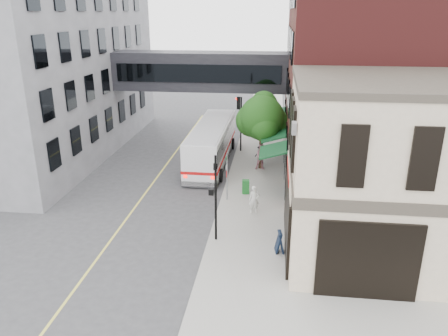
% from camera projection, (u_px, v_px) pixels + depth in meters
% --- Properties ---
extents(ground, '(120.00, 120.00, 0.00)m').
position_uv_depth(ground, '(202.00, 262.00, 20.48)').
color(ground, '#38383A').
rests_on(ground, ground).
extents(sidewalk_main, '(4.00, 60.00, 0.15)m').
position_uv_depth(sidewalk_main, '(258.00, 164.00, 33.30)').
color(sidewalk_main, gray).
rests_on(sidewalk_main, ground).
extents(corner_building, '(10.19, 8.12, 8.45)m').
position_uv_depth(corner_building, '(401.00, 171.00, 19.90)').
color(corner_building, '#C1AD93').
rests_on(corner_building, ground).
extents(brick_building, '(13.76, 18.00, 14.00)m').
position_uv_depth(brick_building, '(374.00, 72.00, 30.98)').
color(brick_building, '#4E1918').
rests_on(brick_building, ground).
extents(opposite_building, '(14.00, 24.00, 14.00)m').
position_uv_depth(opposite_building, '(24.00, 65.00, 34.94)').
color(opposite_building, slate).
rests_on(opposite_building, ground).
extents(skyway_bridge, '(14.00, 3.18, 3.00)m').
position_uv_depth(skyway_bridge, '(201.00, 71.00, 35.41)').
color(skyway_bridge, black).
rests_on(skyway_bridge, ground).
extents(traffic_signal_near, '(0.44, 0.22, 4.60)m').
position_uv_depth(traffic_signal_near, '(215.00, 188.00, 21.29)').
color(traffic_signal_near, black).
rests_on(traffic_signal_near, sidewalk_main).
extents(traffic_signal_far, '(0.53, 0.28, 4.50)m').
position_uv_depth(traffic_signal_far, '(239.00, 113.00, 35.18)').
color(traffic_signal_far, black).
rests_on(traffic_signal_far, sidewalk_main).
extents(street_sign_pole, '(0.08, 0.75, 3.00)m').
position_uv_depth(street_sign_pole, '(227.00, 172.00, 26.31)').
color(street_sign_pole, gray).
rests_on(street_sign_pole, sidewalk_main).
extents(street_tree, '(3.80, 3.20, 5.60)m').
position_uv_depth(street_tree, '(262.00, 117.00, 31.24)').
color(street_tree, '#382619').
rests_on(street_tree, sidewalk_main).
extents(lane_marking, '(0.12, 40.00, 0.01)m').
position_uv_depth(lane_marking, '(155.00, 180.00, 30.37)').
color(lane_marking, '#D8CC4C').
rests_on(lane_marking, ground).
extents(bus, '(2.75, 11.00, 2.96)m').
position_uv_depth(bus, '(212.00, 142.00, 33.39)').
color(bus, white).
rests_on(bus, ground).
extents(pedestrian_a, '(0.64, 0.47, 1.62)m').
position_uv_depth(pedestrian_a, '(254.00, 200.00, 24.90)').
color(pedestrian_a, silver).
rests_on(pedestrian_a, sidewalk_main).
extents(pedestrian_b, '(1.02, 0.85, 1.90)m').
position_uv_depth(pedestrian_b, '(262.00, 157.00, 31.73)').
color(pedestrian_b, pink).
rests_on(pedestrian_b, sidewalk_main).
extents(pedestrian_c, '(1.13, 0.97, 1.51)m').
position_uv_depth(pedestrian_c, '(261.00, 155.00, 32.86)').
color(pedestrian_c, black).
rests_on(pedestrian_c, sidewalk_main).
extents(newspaper_box, '(0.49, 0.44, 0.88)m').
position_uv_depth(newspaper_box, '(246.00, 187.00, 27.69)').
color(newspaper_box, '#166121').
rests_on(newspaper_box, sidewalk_main).
extents(sandwich_board, '(0.46, 0.64, 1.05)m').
position_uv_depth(sandwich_board, '(280.00, 242.00, 20.92)').
color(sandwich_board, black).
rests_on(sandwich_board, sidewalk_main).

